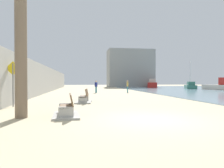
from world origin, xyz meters
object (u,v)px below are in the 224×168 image
at_px(boat_mid_bay, 153,84).
at_px(pedestrian_sign, 13,78).
at_px(bench_near, 67,111).
at_px(bench_far, 84,99).
at_px(person_standing, 128,85).
at_px(boat_far_right, 190,86).
at_px(person_walking, 96,86).

distance_m(boat_mid_bay, pedestrian_sign, 41.04).
bearing_deg(pedestrian_sign, bench_near, -49.25).
bearing_deg(bench_far, bench_near, -98.65).
bearing_deg(bench_far, person_standing, 63.59).
bearing_deg(boat_far_right, bench_far, -132.88).
bearing_deg(bench_far, boat_far_right, 47.12).
bearing_deg(boat_mid_bay, bench_near, -115.00).
relative_size(person_standing, boat_mid_bay, 0.26).
bearing_deg(bench_near, pedestrian_sign, 130.75).
xyz_separation_m(bench_near, pedestrian_sign, (-3.39, 3.93, 1.46)).
distance_m(bench_near, boat_mid_bay, 42.90).
xyz_separation_m(person_walking, boat_mid_bay, (15.46, 21.25, -0.11)).
relative_size(boat_mid_bay, boat_far_right, 1.07).
height_order(bench_near, person_standing, person_standing).
xyz_separation_m(bench_far, pedestrian_sign, (-4.25, -1.76, 1.46)).
distance_m(bench_far, boat_mid_bay, 37.41).
bearing_deg(boat_far_right, bench_near, -127.76).
bearing_deg(boat_mid_bay, person_standing, -118.10).
bearing_deg(person_walking, bench_near, -98.58).
xyz_separation_m(bench_near, boat_far_right, (22.20, 28.67, 0.34)).
bearing_deg(person_standing, boat_mid_bay, 61.90).
bearing_deg(boat_mid_bay, bench_far, -117.48).
relative_size(bench_far, pedestrian_sign, 0.81).
xyz_separation_m(person_standing, boat_far_right, (15.27, 10.75, -0.39)).
bearing_deg(pedestrian_sign, person_standing, 53.56).
distance_m(person_standing, boat_far_right, 18.67).
bearing_deg(boat_far_right, person_walking, -150.54).
distance_m(bench_far, person_walking, 12.09).
relative_size(person_standing, boat_far_right, 0.28).
bearing_deg(person_standing, boat_far_right, 35.15).
height_order(bench_near, person_walking, person_walking).
relative_size(bench_far, boat_mid_bay, 0.34).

